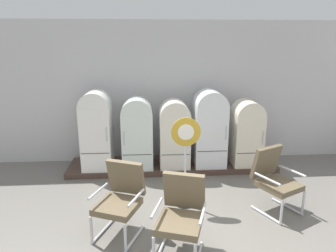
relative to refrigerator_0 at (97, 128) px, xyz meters
name	(u,v)px	position (x,y,z in m)	size (l,w,h in m)	color
back_wall	(170,92)	(1.58, 0.74, 0.61)	(11.76, 0.12, 3.16)	silver
display_plinth	(172,165)	(1.58, 0.10, -0.92)	(4.48, 0.95, 0.11)	#46342C
refrigerator_0	(97,128)	(0.00, 0.00, 0.00)	(0.61, 0.69, 1.63)	white
refrigerator_1	(137,131)	(0.84, -0.03, -0.08)	(0.63, 0.63, 1.48)	silver
refrigerator_2	(174,132)	(1.62, -0.01, -0.11)	(0.63, 0.67, 1.42)	silver
refrigerator_3	(210,126)	(2.37, 0.01, -0.01)	(0.66, 0.71, 1.62)	white
refrigerator_4	(247,131)	(3.17, -0.02, -0.13)	(0.61, 0.66, 1.40)	silver
armchair_left	(121,196)	(0.66, -2.21, -0.41)	(0.79, 0.85, 1.05)	silver
armchair_right	(274,177)	(3.09, -1.74, -0.41)	(0.81, 0.87, 1.05)	silver
armchair_center	(181,212)	(1.47, -2.68, -0.41)	(0.75, 0.83, 1.05)	silver
sign_stand	(185,162)	(1.66, -1.50, -0.21)	(0.48, 0.32, 1.54)	#2D2D30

